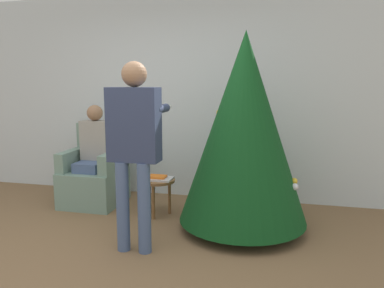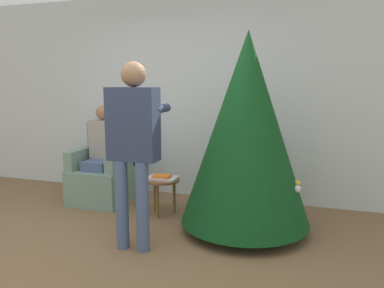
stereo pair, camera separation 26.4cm
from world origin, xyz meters
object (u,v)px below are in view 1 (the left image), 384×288
(christmas_tree, at_px, (244,128))
(side_stool, at_px, (157,185))
(armchair, at_px, (96,176))
(person_standing, at_px, (134,138))
(person_seated, at_px, (93,150))

(christmas_tree, bearing_deg, side_stool, 169.60)
(armchair, xyz_separation_m, person_standing, (1.03, -1.16, 0.70))
(armchair, distance_m, side_stool, 0.96)
(person_seated, xyz_separation_m, person_standing, (1.03, -1.13, 0.36))
(christmas_tree, relative_size, side_stool, 4.78)
(christmas_tree, bearing_deg, armchair, 167.27)
(person_seated, relative_size, side_stool, 2.93)
(christmas_tree, distance_m, person_standing, 1.17)
(armchair, bearing_deg, person_seated, -90.00)
(armchair, relative_size, person_seated, 0.80)
(christmas_tree, height_order, side_stool, christmas_tree)
(christmas_tree, xyz_separation_m, person_seated, (-1.94, 0.41, -0.38))
(person_seated, bearing_deg, armchair, 90.00)
(christmas_tree, xyz_separation_m, side_stool, (-1.01, 0.19, -0.72))
(armchair, xyz_separation_m, person_seated, (-0.00, -0.03, 0.34))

